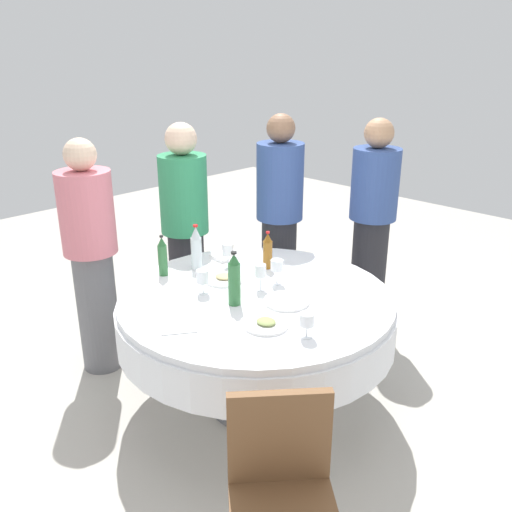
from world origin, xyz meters
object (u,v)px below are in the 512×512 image
Objects in this scene: bottle_green_outer at (163,257)px; wine_glass_left at (228,251)px; bottle_amber_east at (268,251)px; chair_rear at (282,487)px; person_outer at (91,255)px; person_east at (372,225)px; plate_near at (287,301)px; person_mid at (185,229)px; wine_glass_rear at (260,272)px; plate_far at (224,279)px; person_left at (279,221)px; wine_glass_south at (307,321)px; wine_glass_right at (203,277)px; wine_glass_far at (277,266)px; bottle_green_left at (234,280)px; plate_inner at (266,324)px; dining_table at (256,317)px; bottle_clear_mid at (196,249)px.

wine_glass_left is at bearing -117.39° from bottle_green_outer.
bottle_amber_east is 1.67m from chair_rear.
person_east reaches higher than person_outer.
plate_near is 1.23m from person_mid.
wine_glass_rear is 0.28m from plate_far.
bottle_amber_east is at bearing -89.50° from person_left.
wine_glass_south is 0.40m from plate_near.
person_left is (-0.01, -1.05, -0.01)m from bottle_green_outer.
person_left reaches higher than bottle_amber_east.
wine_glass_right is 0.09× the size of person_mid.
chair_rear is (-0.95, 1.01, -0.33)m from wine_glass_far.
person_east is at bearing -77.20° from plate_near.
wine_glass_rear reaches higher than plate_far.
bottle_green_left is 0.34m from plate_inner.
bottle_green_left is at bearing 147.29° from plate_far.
person_east is (0.06, -1.24, -0.01)m from wine_glass_rear.
bottle_green_outer reaches higher than dining_table.
plate_inner is (-0.30, 0.06, -0.13)m from bottle_green_left.
bottle_green_outer is at bearing -70.79° from chair_rear.
wine_glass_right is 0.50m from plate_near.
dining_table is at bearing -162.44° from bottle_green_outer.
wine_glass_rear is at bearing -5.60° from plate_near.
wine_glass_rear reaches higher than plate_near.
person_outer is (1.25, 0.47, 0.06)m from plate_near.
chair_rear is at bearing -103.09° from person_mid.
wine_glass_rear reaches higher than wine_glass_far.
person_left reaches higher than plate_inner.
wine_glass_left is 0.24m from plate_far.
wine_glass_south is at bearing 156.09° from wine_glass_rear.
wine_glass_far is 0.10× the size of person_outer.
wine_glass_right is at bearing 52.88° from wine_glass_rear.
chair_rear reaches higher than plate_far.
wine_glass_far is 0.88m from person_left.
wine_glass_left is at bearing -20.39° from wine_glass_south.
plate_inner is 0.14× the size of person_east.
bottle_green_outer is at bearing -113.15° from person_east.
wine_glass_far is at bearing -93.64° from wine_glass_rear.
person_mid is 1.02× the size of person_outer.
person_outer is (1.36, 0.19, 0.06)m from plate_inner.
person_outer reaches higher than bottle_clear_mid.
person_east reaches higher than bottle_green_left.
bottle_amber_east is at bearing -138.34° from wine_glass_left.
bottle_clear_mid is 0.18× the size of person_east.
bottle_green_outer reaches higher than wine_glass_far.
person_left is at bearing -19.74° from person_mid.
person_outer reaches higher than bottle_green_outer.
chair_rear is (-1.16, 1.15, -0.33)m from bottle_amber_east.
plate_far is at bearing -13.06° from wine_glass_south.
wine_glass_left is at bearing 3.70° from wine_glass_far.
plate_inner is 0.26× the size of chair_rear.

